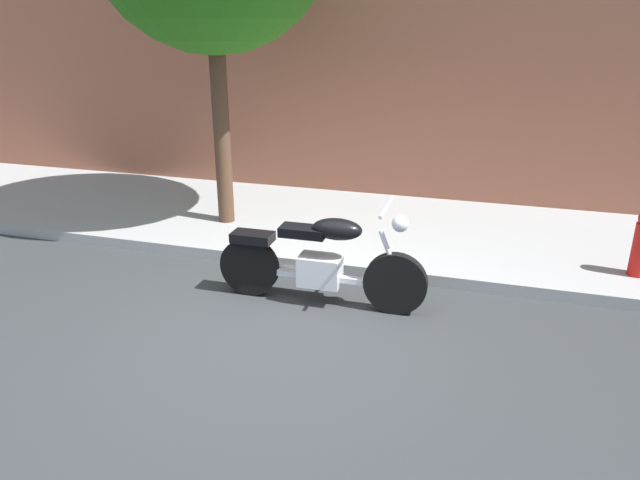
% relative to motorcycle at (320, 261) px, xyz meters
% --- Properties ---
extents(ground_plane, '(60.00, 60.00, 0.00)m').
position_rel_motorcycle_xyz_m(ground_plane, '(-0.21, -0.68, -0.48)').
color(ground_plane, '#303335').
extents(sidewalk, '(18.25, 3.04, 0.14)m').
position_rel_motorcycle_xyz_m(sidewalk, '(-0.21, 2.26, -0.41)').
color(sidewalk, '#979797').
rests_on(sidewalk, ground).
extents(motorcycle, '(2.24, 0.70, 1.15)m').
position_rel_motorcycle_xyz_m(motorcycle, '(0.00, 0.00, 0.00)').
color(motorcycle, black).
rests_on(motorcycle, ground).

